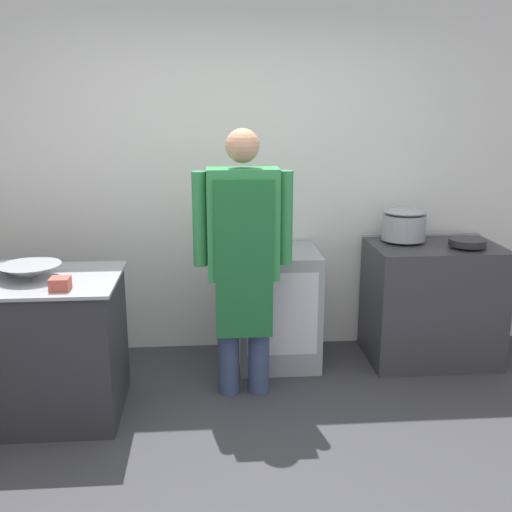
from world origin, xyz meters
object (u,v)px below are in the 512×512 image
person_cook (243,249)px  plastic_tub (60,284)px  mixing_bowl (30,272)px  stock_pot (404,224)px  saute_pan (467,242)px  stove (431,302)px  fridge_unit (278,306)px

person_cook → plastic_tub: person_cook is taller
mixing_bowl → plastic_tub: (0.23, -0.23, -0.01)m
mixing_bowl → stock_pot: bearing=16.5°
stock_pot → saute_pan: (0.39, -0.22, -0.10)m
stove → person_cook: bearing=-162.6°
person_cook → plastic_tub: bearing=-158.5°
fridge_unit → person_cook: size_ratio=0.49×
fridge_unit → mixing_bowl: size_ratio=2.36×
stove → person_cook: 1.59m
stove → mixing_bowl: (-2.70, -0.62, 0.48)m
saute_pan → person_cook: bearing=-168.2°
person_cook → mixing_bowl: (-1.27, -0.18, -0.07)m
saute_pan → stove: bearing=149.4°
person_cook → mixing_bowl: 1.28m
stock_pot → saute_pan: size_ratio=1.21×
saute_pan → mixing_bowl: bearing=-169.9°
stove → plastic_tub: plastic_tub is taller
fridge_unit → saute_pan: bearing=-6.6°
plastic_tub → saute_pan: 2.76m
person_cook → plastic_tub: 1.12m
stove → saute_pan: size_ratio=3.53×
person_cook → mixing_bowl: bearing=-172.1°
stove → plastic_tub: (-2.47, -0.86, 0.47)m
mixing_bowl → plastic_tub: size_ratio=3.38×
stove → stock_pot: bearing=151.7°
stove → plastic_tub: bearing=-160.9°
fridge_unit → stove: bearing=-2.2°
stove → stock_pot: 0.62m
stock_pot → fridge_unit: bearing=-175.8°
person_cook → saute_pan: person_cook is taller
fridge_unit → mixing_bowl: bearing=-156.7°
stock_pot → stove: bearing=-28.3°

